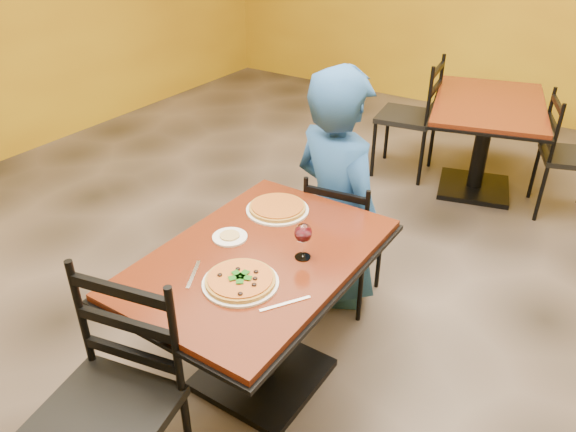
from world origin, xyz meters
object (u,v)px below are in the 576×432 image
Objects in this scene: table_main at (260,289)px; table_second at (485,126)px; chair_second_left at (406,117)px; side_plate at (230,237)px; plate_main at (241,283)px; chair_main_near at (103,418)px; plate_far at (277,210)px; diner at (338,188)px; pizza_main at (240,280)px; chair_second_right at (572,157)px; chair_main_far at (344,237)px; wine_glass at (303,240)px; pizza_far at (277,207)px.

table_main is 0.89× the size of table_second.
chair_second_left is 2.59m from side_plate.
chair_main_near is at bearing -102.78° from plate_main.
diner is at bearing 80.30° from plate_far.
pizza_main is at bearing -94.04° from table_second.
side_plate is (-1.09, -2.57, 0.31)m from chair_second_right.
chair_main_near is 1.00× the size of chair_second_left.
diner is at bearing 77.44° from chair_main_near.
diner is 4.46× the size of plate_far.
pizza_main is at bearing -69.83° from plate_far.
chair_main_near reaches higher than plate_main.
chair_main_far is 0.60× the size of diner.
side_plate is 0.37m from wine_glass.
side_plate is (-0.18, 0.03, 0.20)m from table_main.
pizza_far is 0.42m from wine_glass.
chair_main_far is 0.29m from diner.
pizza_main is 0.60m from pizza_far.
wine_glass reaches higher than plate_main.
chair_main_near is 0.92m from side_plate.
pizza_far is at bearing 82.96° from side_plate.
wine_glass reaches higher than chair_main_far.
table_second is 1.40× the size of chair_second_left.
chair_main_far is 0.58m from plate_far.
chair_main_far reaches higher than plate_far.
side_plate is at bearing 170.50° from table_main.
pizza_far is at bearing 99.87° from diner.
pizza_main reaches higher than table_second.
table_main is 2.63m from chair_second_left.
plate_main reaches higher than table_second.
plate_main is 0.60m from pizza_far.
wine_glass is at bearing 144.59° from chair_second_right.
pizza_far is at bearing 139.52° from wine_glass.
chair_main_near reaches higher than pizza_far.
table_second is 2.83m from plate_main.
diner is 0.80m from wine_glass.
chair_second_right is at bearing 67.02° from side_plate.
pizza_main is at bearing 144.14° from chair_second_right.
side_plate is (-0.20, -0.77, 0.34)m from chair_main_far.
pizza_main is 0.60m from plate_far.
wine_glass is at bearing -40.48° from pizza_far.
chair_main_near is (-0.34, -3.44, -0.06)m from table_second.
wine_glass is at bearing 69.59° from plate_main.
side_plate is at bearing 84.89° from chair_main_near.
chair_second_left is at bearing 102.42° from wine_glass.
plate_main is at bearing 0.00° from pizza_main.
chair_second_right is (0.98, 3.44, -0.05)m from chair_main_near.
pizza_main is (-0.20, -2.81, 0.21)m from table_second.
wine_glass is (0.11, 0.30, 0.07)m from pizza_main.
chair_main_far is 2.93× the size of pizza_main.
chair_second_right is 2.03m from diner.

